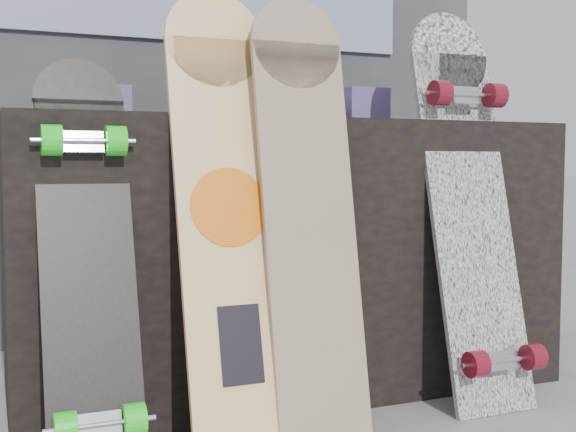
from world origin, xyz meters
name	(u,v)px	position (x,y,z in m)	size (l,w,h in m)	color
vendor_table	(286,255)	(0.00, 0.50, 0.40)	(1.60, 0.60, 0.80)	black
booth	(206,59)	(0.00, 1.35, 1.10)	(2.40, 0.22, 2.20)	#2F2F33
merch_box_purple	(97,103)	(-0.54, 0.62, 0.85)	(0.18, 0.12, 0.10)	#613B78
merch_box_small	(361,108)	(0.30, 0.58, 0.86)	(0.14, 0.14, 0.12)	#613B78
merch_box_flat	(303,114)	(0.08, 0.55, 0.83)	(0.22, 0.10, 0.06)	#D1B78C
longboard_geisha	(228,201)	(-0.30, 0.14, 0.59)	(0.25, 0.30, 1.11)	beige
longboard_celtic	(308,201)	(-0.11, 0.10, 0.58)	(0.24, 0.23, 1.10)	beige
longboard_cascadia	(470,197)	(0.43, 0.17, 0.58)	(0.26, 0.35, 1.12)	white
skateboard_dark	(88,252)	(-0.63, 0.15, 0.48)	(0.21, 0.35, 0.93)	black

